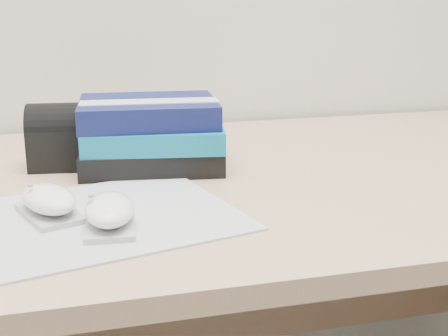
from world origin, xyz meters
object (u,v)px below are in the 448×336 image
object	(u,v)px
desk	(224,284)
pouch	(66,136)
mouse_front	(110,212)
book_stack	(151,134)
mouse_rear	(49,201)

from	to	relation	value
desk	pouch	bearing A→B (deg)	170.05
mouse_front	book_stack	world-z (taller)	book_stack
desk	book_stack	bearing A→B (deg)	173.32
mouse_rear	pouch	distance (m)	0.26
book_stack	mouse_front	bearing A→B (deg)	-108.63
desk	mouse_rear	distance (m)	0.44
desk	book_stack	world-z (taller)	book_stack
desk	mouse_front	size ratio (longest dim) A/B	13.60
book_stack	pouch	bearing A→B (deg)	167.19
desk	book_stack	size ratio (longest dim) A/B	6.12
pouch	mouse_front	bearing A→B (deg)	-81.63
desk	pouch	distance (m)	0.40
mouse_rear	pouch	bearing A→B (deg)	83.60
mouse_front	book_stack	size ratio (longest dim) A/B	0.45
desk	mouse_front	bearing A→B (deg)	-129.56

